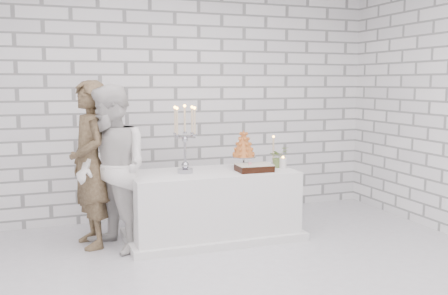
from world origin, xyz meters
TOP-DOWN VIEW (x-y plane):
  - ground at (0.00, 0.00)m, footprint 6.00×5.00m
  - wall_back at (0.00, 2.50)m, footprint 6.00×0.01m
  - cake_table at (0.45, 1.44)m, footprint 1.80×0.80m
  - groom at (-0.84, 1.62)m, footprint 0.53×0.71m
  - bride at (-0.65, 1.37)m, footprint 0.93×1.02m
  - candelabra at (0.13, 1.44)m, footprint 0.34×0.34m
  - croquembouche at (0.84, 1.50)m, footprint 0.31×0.31m
  - chocolate_cake at (0.87, 1.29)m, footprint 0.39×0.28m
  - pillar_candle at (1.25, 1.35)m, footprint 0.10×0.10m
  - extra_taper at (1.28, 1.66)m, footprint 0.07×0.07m
  - flowers at (1.24, 1.43)m, footprint 0.27×0.25m

SIDE VIEW (x-z plane):
  - ground at x=0.00m, z-range -0.01..0.01m
  - cake_table at x=0.45m, z-range 0.00..0.75m
  - chocolate_cake at x=0.87m, z-range 0.75..0.83m
  - pillar_candle at x=1.25m, z-range 0.75..0.87m
  - bride at x=-0.65m, z-range 0.00..1.71m
  - flowers at x=1.24m, z-range 0.75..0.99m
  - groom at x=-0.84m, z-range 0.00..1.74m
  - extra_taper at x=1.28m, z-range 0.75..1.07m
  - croquembouche at x=0.84m, z-range 0.75..1.19m
  - candelabra at x=0.13m, z-range 0.75..1.49m
  - wall_back at x=0.00m, z-range 0.00..3.00m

